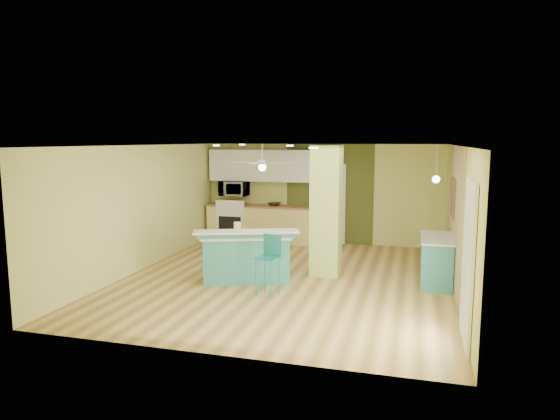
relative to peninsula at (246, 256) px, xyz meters
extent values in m
cube|color=olive|center=(0.71, 0.27, -0.47)|extent=(6.00, 7.00, 0.01)
cube|color=white|center=(0.71, 0.27, 2.04)|extent=(6.00, 7.00, 0.01)
cube|color=#D3D271|center=(0.71, 3.78, 0.79)|extent=(6.00, 0.01, 2.50)
cube|color=#D3D271|center=(0.71, -3.23, 0.79)|extent=(6.00, 0.01, 2.50)
cube|color=#D3D271|center=(-2.29, 0.27, 0.79)|extent=(0.01, 7.00, 2.50)
cube|color=#D3D271|center=(3.72, 0.27, 0.79)|extent=(0.01, 7.00, 2.50)
cube|color=#937B54|center=(3.70, 0.87, 0.79)|extent=(0.02, 3.40, 2.50)
cube|color=#4A5321|center=(0.91, 3.76, 0.79)|extent=(2.20, 0.02, 2.50)
cube|color=white|center=(0.91, 3.73, 0.54)|extent=(0.82, 0.05, 2.00)
cube|color=white|center=(3.68, -2.03, 0.59)|extent=(0.04, 1.08, 2.10)
cube|color=#B0C85D|center=(1.36, 0.77, 0.79)|extent=(0.55, 0.55, 2.50)
cube|color=#EDD67C|center=(-0.59, 3.47, -0.01)|extent=(3.20, 0.60, 0.90)
cube|color=#925A32|center=(-0.59, 3.47, 0.46)|extent=(3.25, 0.63, 0.04)
cube|color=white|center=(-1.54, 3.47, -0.01)|extent=(0.76, 0.64, 0.90)
cube|color=black|center=(-1.54, 3.14, -0.04)|extent=(0.59, 0.02, 0.50)
cube|color=white|center=(-1.54, 3.17, 0.53)|extent=(0.76, 0.06, 0.18)
cube|color=white|center=(-0.59, 3.59, 1.49)|extent=(3.20, 0.34, 0.80)
imported|color=silver|center=(-1.54, 3.47, 0.89)|extent=(0.70, 0.48, 0.39)
cylinder|color=silver|center=(-0.39, 2.27, 1.84)|extent=(0.03, 0.03, 0.40)
cylinder|color=silver|center=(-0.39, 2.27, 1.64)|extent=(0.24, 0.24, 0.10)
sphere|color=white|center=(-0.39, 2.27, 1.52)|extent=(0.18, 0.18, 0.18)
cylinder|color=silver|center=(3.36, 1.02, 1.73)|extent=(0.01, 0.01, 0.62)
sphere|color=white|center=(3.36, 1.02, 1.42)|extent=(0.14, 0.14, 0.14)
cube|color=brown|center=(3.68, 1.07, 1.09)|extent=(0.03, 0.90, 0.70)
cube|color=teal|center=(-0.01, 0.02, -0.05)|extent=(1.72, 1.25, 0.82)
cube|color=beige|center=(-0.01, 0.02, 0.38)|extent=(1.84, 1.37, 0.05)
cube|color=teal|center=(0.12, -0.33, 0.46)|extent=(1.69, 0.71, 0.12)
cube|color=beige|center=(0.12, -0.33, 0.52)|extent=(1.89, 0.99, 0.04)
cylinder|color=teal|center=(0.48, -0.89, -0.14)|extent=(0.02, 0.02, 0.64)
cylinder|color=teal|center=(0.76, -0.97, -0.14)|extent=(0.02, 0.02, 0.64)
cylinder|color=teal|center=(0.55, -0.62, -0.14)|extent=(0.02, 0.02, 0.64)
cylinder|color=teal|center=(0.83, -0.69, -0.14)|extent=(0.02, 0.02, 0.64)
cube|color=teal|center=(0.66, -0.79, 0.19)|extent=(0.41, 0.41, 0.03)
cube|color=teal|center=(0.69, -0.65, 0.38)|extent=(0.33, 0.11, 0.35)
cube|color=teal|center=(3.41, 0.70, -0.05)|extent=(0.53, 1.28, 0.82)
cube|color=silver|center=(3.41, 0.70, 0.38)|extent=(0.57, 1.34, 0.04)
imported|color=#3C2318|center=(-0.45, 3.47, 0.52)|extent=(0.40, 0.40, 0.08)
cylinder|color=yellow|center=(-0.24, 0.18, 0.50)|extent=(0.14, 0.14, 0.18)
camera|label=1|loc=(3.01, -8.60, 2.14)|focal=32.00mm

